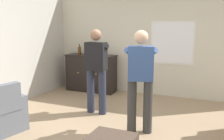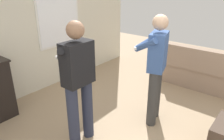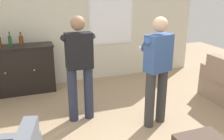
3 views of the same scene
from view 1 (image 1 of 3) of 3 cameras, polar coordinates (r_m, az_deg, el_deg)
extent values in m
plane|color=#9E8466|center=(4.20, -0.11, -14.47)|extent=(10.40, 10.40, 0.00)
cube|color=beige|center=(6.36, 9.37, 6.92)|extent=(5.20, 0.12, 2.80)
cube|color=silver|center=(6.20, 13.60, 6.01)|extent=(1.05, 0.02, 1.04)
cube|color=white|center=(6.20, 13.60, 6.01)|extent=(0.97, 0.03, 0.96)
cube|color=slate|center=(4.23, -24.12, -6.20)|extent=(0.28, 0.66, 0.45)
cube|color=slate|center=(4.72, -21.42, -8.46)|extent=(0.65, 0.26, 0.60)
cube|color=black|center=(6.69, -4.80, -0.81)|extent=(1.32, 0.44, 0.95)
cube|color=black|center=(6.62, -4.87, 3.36)|extent=(1.36, 0.48, 0.03)
sphere|color=#B79338|center=(6.61, -7.79, -0.59)|extent=(0.04, 0.04, 0.04)
sphere|color=#B79338|center=(6.36, -3.68, -0.94)|extent=(0.04, 0.04, 0.04)
cylinder|color=#593314|center=(6.57, -4.19, 4.28)|extent=(0.08, 0.08, 0.19)
cylinder|color=#593314|center=(6.56, -4.21, 5.35)|extent=(0.03, 0.03, 0.06)
cylinder|color=#262626|center=(6.55, -4.21, 5.67)|extent=(0.04, 0.04, 0.02)
cylinder|color=#1E4C23|center=(6.61, -5.98, 4.37)|extent=(0.06, 0.06, 0.21)
cylinder|color=#1E4C23|center=(6.59, -6.00, 5.56)|extent=(0.02, 0.02, 0.07)
cylinder|color=#262626|center=(6.59, -6.01, 5.93)|extent=(0.03, 0.03, 0.02)
cylinder|color=#593314|center=(6.71, -7.43, 4.41)|extent=(0.08, 0.08, 0.20)
cylinder|color=#593314|center=(6.70, -7.46, 5.52)|extent=(0.03, 0.03, 0.06)
cylinder|color=#262626|center=(6.69, -7.47, 5.84)|extent=(0.03, 0.03, 0.02)
cylinder|color=#282D42|center=(5.06, -4.90, -4.85)|extent=(0.15, 0.15, 0.88)
cylinder|color=#282D42|center=(4.95, -2.23, -5.18)|extent=(0.15, 0.15, 0.88)
cube|color=black|center=(4.86, -3.68, 3.14)|extent=(0.40, 0.22, 0.55)
sphere|color=#8C664C|center=(4.83, -3.73, 8.03)|extent=(0.22, 0.22, 0.22)
cylinder|color=black|center=(5.04, -4.04, 4.65)|extent=(0.33, 0.41, 0.29)
cylinder|color=black|center=(4.94, -1.66, 4.55)|extent=(0.33, 0.41, 0.29)
cube|color=white|center=(5.15, -2.07, 3.82)|extent=(0.15, 0.04, 0.04)
cylinder|color=#383838|center=(4.15, 4.56, -8.28)|extent=(0.15, 0.15, 0.88)
cylinder|color=#383838|center=(4.15, 8.18, -8.33)|extent=(0.15, 0.15, 0.88)
cube|color=#385693|center=(3.98, 6.57, 1.49)|extent=(0.45, 0.33, 0.55)
sphere|color=#D8AD8C|center=(3.94, 6.70, 7.47)|extent=(0.22, 0.22, 0.22)
cylinder|color=#385693|center=(4.12, 4.98, 3.37)|extent=(0.22, 0.44, 0.29)
cylinder|color=#385693|center=(4.13, 8.18, 3.31)|extent=(0.40, 0.34, 0.29)
cube|color=white|center=(4.29, 6.53, 2.47)|extent=(0.16, 0.08, 0.04)
camera|label=2|loc=(4.55, -35.87, 12.68)|focal=35.00mm
camera|label=3|loc=(3.03, -55.16, 11.71)|focal=40.00mm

